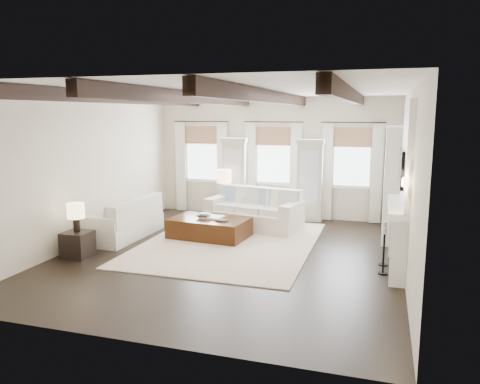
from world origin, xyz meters
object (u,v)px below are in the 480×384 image
(sofa_back, at_px, (255,212))
(ottoman, at_px, (210,228))
(side_table_front, at_px, (78,244))
(sofa_left, at_px, (126,221))
(side_table_back, at_px, (224,207))

(sofa_back, height_order, ottoman, sofa_back)
(sofa_back, xyz_separation_m, ottoman, (-0.74, -1.18, -0.17))
(sofa_back, relative_size, side_table_front, 4.82)
(sofa_left, bearing_deg, side_table_front, -95.14)
(sofa_back, xyz_separation_m, sofa_left, (-2.56, -1.69, -0.03))
(ottoman, xyz_separation_m, side_table_front, (-1.96, -2.09, 0.03))
(ottoman, distance_m, side_table_front, 2.86)
(sofa_back, distance_m, side_table_back, 1.26)
(ottoman, relative_size, side_table_front, 3.38)
(side_table_back, bearing_deg, ottoman, -81.04)
(sofa_left, relative_size, ottoman, 1.23)
(sofa_left, bearing_deg, side_table_back, 57.59)
(sofa_back, bearing_deg, side_table_front, -129.59)
(sofa_back, height_order, side_table_back, sofa_back)
(side_table_back, bearing_deg, sofa_left, -122.41)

